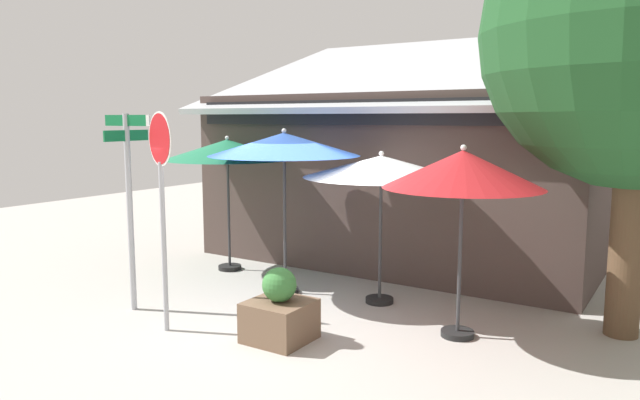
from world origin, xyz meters
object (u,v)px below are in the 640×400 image
Objects in this scene: patio_umbrella_royal_blue_center at (284,145)px; patio_umbrella_ivory_right at (381,168)px; street_sign_post at (129,192)px; stop_sign at (161,182)px; sidewalk_planter at (280,313)px; patio_umbrella_crimson_far_right at (463,171)px; patio_umbrella_forest_green_left at (227,151)px.

patio_umbrella_ivory_right is at bearing 13.39° from patio_umbrella_royal_blue_center.
street_sign_post is 0.99× the size of stop_sign.
stop_sign is 1.23× the size of patio_umbrella_ivory_right.
patio_umbrella_crimson_far_right is at bearing 36.00° from sidewalk_planter.
patio_umbrella_forest_green_left is at bearing 140.95° from sidewalk_planter.
patio_umbrella_forest_green_left is (-1.48, 2.98, 0.24)m from stop_sign.
patio_umbrella_forest_green_left is 4.32m from sidewalk_planter.
stop_sign reaches higher than sidewalk_planter.
sidewalk_planter is (2.63, 0.18, -1.43)m from street_sign_post.
sidewalk_planter is at bearing -39.05° from patio_umbrella_forest_green_left.
street_sign_post is at bearing -126.34° from patio_umbrella_royal_blue_center.
patio_umbrella_ivory_right is at bearing -5.02° from patio_umbrella_forest_green_left.
patio_umbrella_forest_green_left reaches higher than patio_umbrella_ivory_right.
patio_umbrella_forest_green_left is (-0.38, 2.61, 0.48)m from street_sign_post.
patio_umbrella_royal_blue_center is 2.80× the size of sidewalk_planter.
stop_sign is at bearing -63.62° from patio_umbrella_forest_green_left.
sidewalk_planter is (1.52, 0.55, -1.67)m from stop_sign.
patio_umbrella_forest_green_left is at bearing 159.69° from patio_umbrella_royal_blue_center.
stop_sign reaches higher than street_sign_post.
patio_umbrella_royal_blue_center is at bearing 173.09° from patio_umbrella_crimson_far_right.
sidewalk_planter is at bearing -99.80° from patio_umbrella_ivory_right.
patio_umbrella_royal_blue_center is at bearing -166.61° from patio_umbrella_ivory_right.
street_sign_post is 3.03× the size of sidewalk_planter.
street_sign_post reaches higher than patio_umbrella_forest_green_left.
sidewalk_planter is (1.20, -1.77, -2.08)m from patio_umbrella_royal_blue_center.
street_sign_post is 1.19m from stop_sign.
street_sign_post is 1.08× the size of patio_umbrella_royal_blue_center.
patio_umbrella_ivory_right is at bearing 80.20° from sidewalk_planter.
patio_umbrella_royal_blue_center is at bearing 53.66° from street_sign_post.
patio_umbrella_crimson_far_right reaches higher than sidewalk_planter.
patio_umbrella_crimson_far_right is 2.62× the size of sidewalk_planter.
stop_sign is (1.10, -0.37, 0.24)m from street_sign_post.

